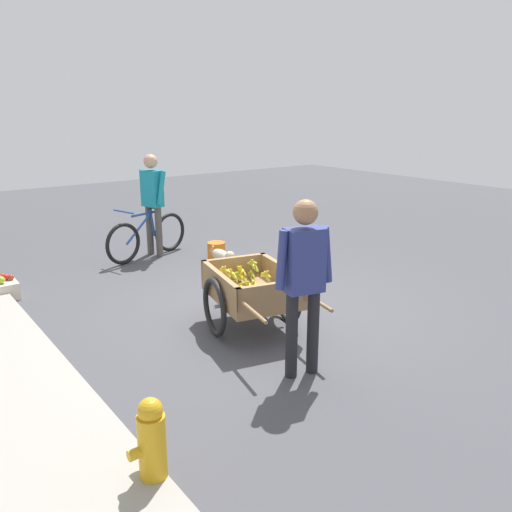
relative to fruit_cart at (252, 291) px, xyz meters
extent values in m
plane|color=#47474C|center=(0.36, -0.37, -0.44)|extent=(24.00, 24.00, 0.00)
cube|color=#937047|center=(0.00, 0.00, -0.04)|extent=(1.25, 1.03, 0.10)
cube|color=#937047|center=(0.51, -0.12, 0.13)|extent=(0.24, 0.79, 0.24)
cube|color=#937047|center=(-0.51, 0.11, 0.13)|extent=(0.24, 0.79, 0.24)
cube|color=#937047|center=(0.08, 0.36, 0.13)|extent=(1.09, 0.31, 0.24)
cube|color=#937047|center=(-0.09, -0.36, 0.13)|extent=(1.09, 0.31, 0.24)
torus|color=black|center=(0.10, 0.43, -0.12)|extent=(0.64, 0.20, 0.64)
torus|color=black|center=(-0.10, -0.43, -0.12)|extent=(0.64, 0.20, 0.64)
cylinder|color=#9E9EA8|center=(0.00, 0.00, -0.12)|extent=(0.24, 0.87, 0.04)
cylinder|color=#937047|center=(-0.73, 0.51, 0.11)|extent=(0.54, 0.16, 0.04)
cylinder|color=#937047|center=(-0.88, -0.15, 0.11)|extent=(0.54, 0.16, 0.04)
cylinder|color=#9E9EA8|center=(0.46, -0.11, -0.26)|extent=(0.04, 0.04, 0.35)
ellipsoid|color=gold|center=(0.24, -0.22, 0.18)|extent=(0.17, 0.05, 0.14)
ellipsoid|color=gold|center=(0.25, -0.22, 0.19)|extent=(0.18, 0.14, 0.09)
ellipsoid|color=gold|center=(0.26, -0.21, 0.20)|extent=(0.18, 0.13, 0.05)
ellipsoid|color=gold|center=(0.27, -0.21, 0.21)|extent=(0.19, 0.06, 0.09)
ellipsoid|color=gold|center=(0.29, -0.21, 0.22)|extent=(0.18, 0.11, 0.14)
ellipsoid|color=gold|center=(-0.06, -0.17, 0.15)|extent=(0.19, 0.10, 0.12)
ellipsoid|color=gold|center=(-0.04, -0.17, 0.16)|extent=(0.18, 0.06, 0.05)
ellipsoid|color=gold|center=(-0.01, -0.17, 0.17)|extent=(0.18, 0.05, 0.15)
ellipsoid|color=gold|center=(-0.31, -0.20, 0.07)|extent=(0.18, 0.06, 0.15)
ellipsoid|color=gold|center=(-0.30, -0.20, 0.08)|extent=(0.19, 0.07, 0.09)
ellipsoid|color=gold|center=(-0.28, -0.20, 0.09)|extent=(0.19, 0.07, 0.08)
ellipsoid|color=gold|center=(-0.26, -0.19, 0.10)|extent=(0.18, 0.07, 0.15)
ellipsoid|color=gold|center=(0.27, -0.07, 0.08)|extent=(0.18, 0.05, 0.13)
ellipsoid|color=gold|center=(0.29, -0.07, 0.09)|extent=(0.18, 0.14, 0.05)
ellipsoid|color=gold|center=(0.31, -0.07, 0.10)|extent=(0.18, 0.08, 0.15)
ellipsoid|color=gold|center=(-0.22, 0.27, 0.13)|extent=(0.18, 0.09, 0.13)
ellipsoid|color=gold|center=(-0.21, 0.27, 0.14)|extent=(0.19, 0.06, 0.10)
ellipsoid|color=gold|center=(-0.20, 0.27, 0.15)|extent=(0.18, 0.06, 0.05)
ellipsoid|color=gold|center=(-0.18, 0.28, 0.16)|extent=(0.18, 0.13, 0.10)
ellipsoid|color=gold|center=(-0.17, 0.28, 0.17)|extent=(0.18, 0.07, 0.14)
ellipsoid|color=gold|center=(0.30, 0.05, 0.13)|extent=(0.18, 0.06, 0.13)
ellipsoid|color=gold|center=(0.32, 0.05, 0.14)|extent=(0.19, 0.09, 0.05)
ellipsoid|color=gold|center=(0.34, 0.05, 0.15)|extent=(0.18, 0.11, 0.15)
ellipsoid|color=gold|center=(0.31, -0.09, 0.14)|extent=(0.18, 0.06, 0.13)
ellipsoid|color=gold|center=(0.32, -0.08, 0.15)|extent=(0.19, 0.08, 0.05)
ellipsoid|color=gold|center=(0.35, -0.08, 0.16)|extent=(0.18, 0.11, 0.14)
ellipsoid|color=gold|center=(-0.32, 0.25, 0.17)|extent=(0.18, 0.09, 0.14)
ellipsoid|color=gold|center=(-0.30, 0.26, 0.18)|extent=(0.19, 0.05, 0.11)
ellipsoid|color=gold|center=(-0.29, 0.26, 0.19)|extent=(0.18, 0.13, 0.05)
ellipsoid|color=gold|center=(-0.28, 0.26, 0.20)|extent=(0.18, 0.14, 0.10)
ellipsoid|color=gold|center=(-0.27, 0.27, 0.21)|extent=(0.18, 0.10, 0.13)
ellipsoid|color=gold|center=(0.27, -0.22, 0.06)|extent=(0.18, 0.09, 0.14)
ellipsoid|color=gold|center=(0.30, -0.21, 0.07)|extent=(0.19, 0.09, 0.05)
ellipsoid|color=gold|center=(0.32, -0.21, 0.08)|extent=(0.17, 0.09, 0.15)
ellipsoid|color=gold|center=(0.29, 0.14, 0.17)|extent=(0.18, 0.06, 0.14)
ellipsoid|color=gold|center=(0.31, 0.14, 0.18)|extent=(0.19, 0.08, 0.05)
ellipsoid|color=gold|center=(0.34, 0.14, 0.19)|extent=(0.17, 0.08, 0.15)
ellipsoid|color=gold|center=(0.33, -0.04, 0.06)|extent=(0.17, 0.13, 0.14)
ellipsoid|color=gold|center=(0.34, -0.03, 0.07)|extent=(0.19, 0.07, 0.08)
ellipsoid|color=gold|center=(0.36, -0.03, 0.08)|extent=(0.19, 0.07, 0.09)
ellipsoid|color=gold|center=(0.37, -0.03, 0.09)|extent=(0.18, 0.07, 0.13)
ellipsoid|color=gold|center=(-0.01, -0.05, 0.06)|extent=(0.19, 0.07, 0.13)
ellipsoid|color=gold|center=(0.01, -0.04, 0.07)|extent=(0.18, 0.13, 0.05)
ellipsoid|color=gold|center=(0.03, -0.04, 0.08)|extent=(0.18, 0.13, 0.13)
ellipsoid|color=gold|center=(0.34, 0.18, 0.10)|extent=(0.17, 0.05, 0.15)
ellipsoid|color=gold|center=(0.36, 0.18, 0.11)|extent=(0.18, 0.13, 0.05)
ellipsoid|color=gold|center=(0.38, 0.18, 0.12)|extent=(0.18, 0.09, 0.13)
ellipsoid|color=gold|center=(-0.31, 0.22, 0.08)|extent=(0.17, 0.06, 0.15)
ellipsoid|color=gold|center=(-0.30, 0.22, 0.09)|extent=(0.18, 0.13, 0.10)
ellipsoid|color=gold|center=(-0.29, 0.23, 0.10)|extent=(0.19, 0.09, 0.05)
ellipsoid|color=gold|center=(-0.27, 0.23, 0.11)|extent=(0.19, 0.08, 0.10)
ellipsoid|color=gold|center=(-0.26, 0.24, 0.12)|extent=(0.18, 0.06, 0.13)
cylinder|color=black|center=(-1.10, 0.36, -0.03)|extent=(0.11, 0.11, 0.81)
cylinder|color=black|center=(-1.15, 0.15, -0.03)|extent=(0.11, 0.11, 0.81)
cube|color=navy|center=(-1.12, 0.26, 0.66)|extent=(0.27, 0.38, 0.57)
sphere|color=#9E704C|center=(-1.12, 0.26, 1.08)|extent=(0.22, 0.22, 0.22)
cylinder|color=navy|center=(-1.07, 0.47, 0.69)|extent=(0.08, 0.12, 0.52)
cylinder|color=navy|center=(-1.17, 0.04, 0.69)|extent=(0.08, 0.15, 0.52)
torus|color=black|center=(3.20, 0.13, -0.11)|extent=(0.24, 0.65, 0.66)
torus|color=black|center=(3.47, -0.83, -0.11)|extent=(0.24, 0.65, 0.66)
cylinder|color=#234C93|center=(3.33, -0.35, 0.29)|extent=(0.20, 0.59, 0.04)
cylinder|color=#234C93|center=(3.37, -0.47, 0.12)|extent=(0.06, 0.11, 0.45)
cylinder|color=#234C93|center=(3.29, -0.18, 0.07)|extent=(0.18, 0.52, 0.43)
ellipsoid|color=black|center=(3.37, -0.49, 0.38)|extent=(0.20, 0.08, 0.06)
cylinder|color=#234C93|center=(3.21, 0.08, 0.39)|extent=(0.45, 0.15, 0.03)
cylinder|color=#4C4742|center=(3.27, -0.53, -0.03)|extent=(0.11, 0.11, 0.83)
cylinder|color=#4C4742|center=(3.48, -0.47, -0.03)|extent=(0.11, 0.11, 0.83)
cube|color=teal|center=(3.37, -0.50, 0.68)|extent=(0.38, 0.28, 0.58)
sphere|color=tan|center=(3.37, -0.50, 1.11)|extent=(0.22, 0.22, 0.22)
cylinder|color=teal|center=(3.16, -0.56, 0.71)|extent=(0.08, 0.17, 0.53)
cylinder|color=teal|center=(3.59, -0.44, 0.71)|extent=(0.08, 0.09, 0.53)
ellipsoid|color=beige|center=(1.89, -0.83, -0.17)|extent=(0.45, 0.21, 0.18)
sphere|color=beige|center=(1.62, -0.81, -0.11)|extent=(0.14, 0.14, 0.14)
cylinder|color=beige|center=(2.17, -0.85, -0.13)|extent=(0.11, 0.03, 0.12)
cylinder|color=beige|center=(1.76, -0.88, -0.35)|extent=(0.04, 0.04, 0.18)
cylinder|color=beige|center=(1.77, -0.77, -0.35)|extent=(0.04, 0.04, 0.18)
cylinder|color=beige|center=(2.02, -0.90, -0.35)|extent=(0.04, 0.04, 0.18)
cylinder|color=beige|center=(2.03, -0.79, -0.35)|extent=(0.04, 0.04, 0.18)
cylinder|color=gold|center=(-1.71, 2.04, -0.16)|extent=(0.18, 0.18, 0.55)
sphere|color=gold|center=(-1.71, 2.04, 0.15)|extent=(0.16, 0.16, 0.16)
cylinder|color=gold|center=(-1.60, 2.04, -0.11)|extent=(0.10, 0.07, 0.07)
cylinder|color=gold|center=(-1.71, 2.15, -0.11)|extent=(0.07, 0.10, 0.07)
cylinder|color=orange|center=(2.53, -1.17, -0.30)|extent=(0.29, 0.29, 0.29)
cube|color=beige|center=(2.72, 1.99, -0.33)|extent=(0.44, 0.32, 0.22)
sphere|color=#99BF33|center=(2.62, 2.02, -0.17)|extent=(0.10, 0.10, 0.10)
sphere|color=red|center=(2.83, 1.97, -0.18)|extent=(0.07, 0.07, 0.07)
sphere|color=#B23319|center=(2.70, 1.89, -0.18)|extent=(0.08, 0.08, 0.08)
sphere|color=red|center=(2.73, 1.94, -0.18)|extent=(0.08, 0.08, 0.08)
camera|label=1|loc=(-4.37, 3.23, 1.95)|focal=36.82mm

